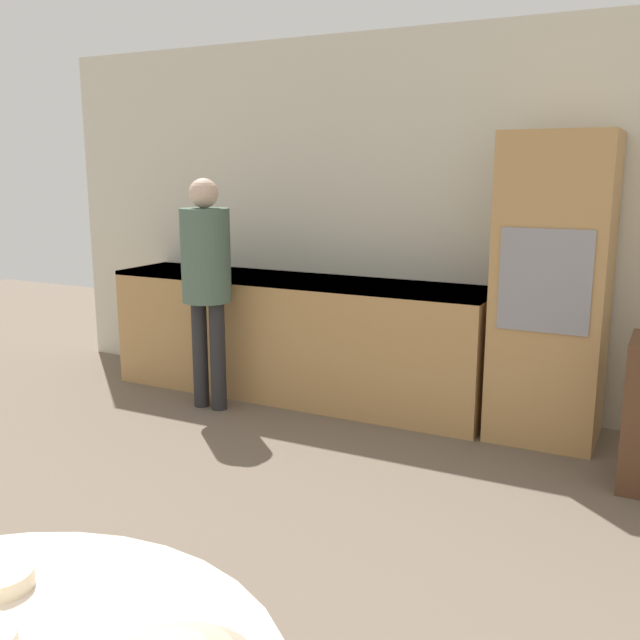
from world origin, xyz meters
name	(u,v)px	position (x,y,z in m)	size (l,w,h in m)	color
wall_back	(475,224)	(0.00, 5.30, 1.30)	(6.98, 0.05, 2.60)	beige
kitchen_counter	(295,336)	(-1.21, 4.96, 0.46)	(2.86, 0.60, 0.89)	tan
oven_unit	(552,290)	(0.59, 4.97, 0.94)	(0.65, 0.59, 1.88)	tan
person_standing	(206,269)	(-1.62, 4.45, 0.99)	(0.34, 0.34, 1.61)	#262628
bowl_near	(1,580)	(-0.01, 1.45, 0.76)	(0.14, 0.14, 0.04)	beige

